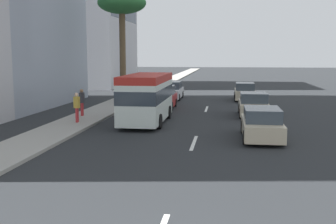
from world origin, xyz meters
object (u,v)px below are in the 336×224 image
(minibus_lead, at_px, (147,97))
(car_fourth, at_px, (245,92))
(pedestrian_mid_block, at_px, (77,106))
(car_third, at_px, (253,105))
(car_fifth, at_px, (171,91))
(palm_tree, at_px, (122,6))
(car_second, at_px, (163,98))
(car_sixth, at_px, (262,124))
(pedestrian_near_lamp, at_px, (82,101))

(minibus_lead, height_order, car_fourth, minibus_lead)
(car_fourth, height_order, pedestrian_mid_block, pedestrian_mid_block)
(car_third, relative_size, pedestrian_mid_block, 2.35)
(car_fifth, distance_m, palm_tree, 8.89)
(car_fifth, xyz_separation_m, pedestrian_mid_block, (-14.73, 3.61, 0.34))
(car_third, bearing_deg, palm_tree, 59.28)
(minibus_lead, relative_size, car_second, 1.63)
(car_fifth, relative_size, palm_tree, 0.52)
(car_third, distance_m, car_sixth, 7.67)
(car_fourth, xyz_separation_m, pedestrian_mid_block, (-14.65, 10.30, 0.36))
(car_fourth, xyz_separation_m, car_fifth, (0.08, 6.69, 0.02))
(minibus_lead, distance_m, car_fifth, 13.56)
(car_sixth, distance_m, pedestrian_mid_block, 10.73)
(car_third, relative_size, palm_tree, 0.45)
(car_third, height_order, car_fourth, car_fourth)
(car_third, height_order, car_sixth, car_third)
(car_fourth, bearing_deg, car_third, -179.04)
(car_third, xyz_separation_m, pedestrian_near_lamp, (-2.45, 11.06, 0.36))
(pedestrian_mid_block, bearing_deg, car_sixth, 5.37)
(car_fourth, bearing_deg, minibus_lead, 154.66)
(car_sixth, height_order, pedestrian_mid_block, pedestrian_mid_block)
(car_sixth, bearing_deg, car_third, -0.61)
(car_sixth, bearing_deg, pedestrian_near_lamp, 64.58)
(pedestrian_mid_block, xyz_separation_m, palm_tree, (11.25, 0.07, 6.96))
(pedestrian_near_lamp, bearing_deg, pedestrian_mid_block, 25.50)
(palm_tree, bearing_deg, car_sixth, -143.13)
(car_second, xyz_separation_m, car_fifth, (6.62, 0.26, -0.04))
(palm_tree, bearing_deg, car_third, -120.72)
(minibus_lead, relative_size, car_sixth, 1.48)
(car_second, height_order, car_third, car_second)
(pedestrian_near_lamp, xyz_separation_m, pedestrian_mid_block, (-2.54, -0.61, 0.00))
(car_second, relative_size, car_fourth, 0.93)
(car_fourth, bearing_deg, car_fifth, 89.34)
(car_sixth, relative_size, palm_tree, 0.49)
(pedestrian_mid_block, bearing_deg, car_fifth, 96.10)
(car_third, bearing_deg, car_fourth, 0.96)
(pedestrian_near_lamp, distance_m, palm_tree, 11.16)
(car_second, xyz_separation_m, pedestrian_mid_block, (-8.12, 3.86, 0.31))
(minibus_lead, height_order, pedestrian_mid_block, minibus_lead)
(car_fourth, distance_m, pedestrian_mid_block, 17.91)
(car_fourth, bearing_deg, pedestrian_mid_block, 144.91)
(car_fourth, relative_size, car_sixth, 0.98)
(minibus_lead, bearing_deg, car_fourth, 154.66)
(car_second, distance_m, car_third, 7.30)
(car_sixth, relative_size, pedestrian_mid_block, 2.54)
(minibus_lead, distance_m, car_third, 7.60)
(pedestrian_near_lamp, bearing_deg, car_sixth, 76.67)
(car_fourth, relative_size, pedestrian_near_lamp, 2.49)
(car_third, distance_m, palm_tree, 14.27)
(minibus_lead, xyz_separation_m, car_second, (6.91, 0.06, -0.79))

